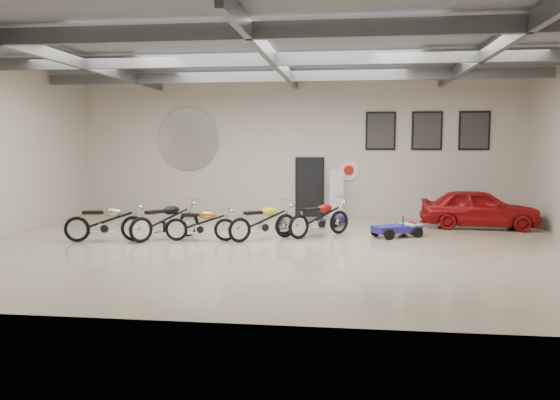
# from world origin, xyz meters

# --- Properties ---
(floor) EXTENTS (16.00, 12.00, 0.01)m
(floor) POSITION_xyz_m (0.00, 0.00, 0.00)
(floor) COLOR #C4B896
(floor) RESTS_ON ground
(ceiling) EXTENTS (16.00, 12.00, 0.01)m
(ceiling) POSITION_xyz_m (0.00, 0.00, 5.00)
(ceiling) COLOR slate
(ceiling) RESTS_ON back_wall
(back_wall) EXTENTS (16.00, 0.02, 5.00)m
(back_wall) POSITION_xyz_m (0.00, 6.00, 2.50)
(back_wall) COLOR beige
(back_wall) RESTS_ON floor
(ceiling_beams) EXTENTS (15.80, 11.80, 0.32)m
(ceiling_beams) POSITION_xyz_m (0.00, 0.00, 4.75)
(ceiling_beams) COLOR #55575D
(ceiling_beams) RESTS_ON ceiling
(door) EXTENTS (0.92, 0.08, 2.10)m
(door) POSITION_xyz_m (0.50, 5.95, 1.05)
(door) COLOR black
(door) RESTS_ON back_wall
(logo_plaque) EXTENTS (2.30, 0.06, 1.16)m
(logo_plaque) POSITION_xyz_m (-4.00, 5.95, 2.80)
(logo_plaque) COLOR silver
(logo_plaque) RESTS_ON back_wall
(poster_left) EXTENTS (1.05, 0.08, 1.35)m
(poster_left) POSITION_xyz_m (3.00, 5.96, 3.10)
(poster_left) COLOR black
(poster_left) RESTS_ON back_wall
(poster_mid) EXTENTS (1.05, 0.08, 1.35)m
(poster_mid) POSITION_xyz_m (4.60, 5.96, 3.10)
(poster_mid) COLOR black
(poster_mid) RESTS_ON back_wall
(poster_right) EXTENTS (1.05, 0.08, 1.35)m
(poster_right) POSITION_xyz_m (6.20, 5.96, 3.10)
(poster_right) COLOR black
(poster_right) RESTS_ON back_wall
(oil_sign) EXTENTS (0.72, 0.10, 0.72)m
(oil_sign) POSITION_xyz_m (1.90, 5.95, 1.70)
(oil_sign) COLOR white
(oil_sign) RESTS_ON back_wall
(banner_stand) EXTENTS (0.52, 0.30, 1.79)m
(banner_stand) POSITION_xyz_m (1.47, 5.50, 0.89)
(banner_stand) COLOR white
(banner_stand) RESTS_ON floor
(motorcycle_silver) EXTENTS (2.25, 1.09, 1.12)m
(motorcycle_silver) POSITION_xyz_m (-4.67, 0.23, 0.56)
(motorcycle_silver) COLOR silver
(motorcycle_silver) RESTS_ON floor
(motorcycle_black) EXTENTS (1.90, 2.08, 1.12)m
(motorcycle_black) POSITION_xyz_m (-3.16, 0.76, 0.56)
(motorcycle_black) COLOR silver
(motorcycle_black) RESTS_ON floor
(motorcycle_gold) EXTENTS (1.98, 0.77, 1.00)m
(motorcycle_gold) POSITION_xyz_m (-2.12, 0.64, 0.50)
(motorcycle_gold) COLOR silver
(motorcycle_gold) RESTS_ON floor
(motorcycle_yellow) EXTENTS (2.04, 1.82, 1.09)m
(motorcycle_yellow) POSITION_xyz_m (-0.45, 1.00, 0.54)
(motorcycle_yellow) COLOR silver
(motorcycle_yellow) RESTS_ON floor
(motorcycle_red) EXTENTS (2.03, 1.94, 1.11)m
(motorcycle_red) POSITION_xyz_m (1.07, 1.78, 0.56)
(motorcycle_red) COLOR silver
(motorcycle_red) RESTS_ON floor
(go_kart) EXTENTS (1.87, 1.53, 0.62)m
(go_kart) POSITION_xyz_m (3.40, 2.04, 0.31)
(go_kart) COLOR navy
(go_kart) RESTS_ON floor
(vintage_car) EXTENTS (1.83, 3.77, 1.24)m
(vintage_car) POSITION_xyz_m (6.00, 4.00, 0.62)
(vintage_car) COLOR #9B0E10
(vintage_car) RESTS_ON floor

